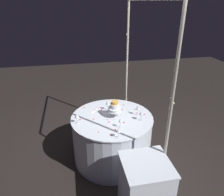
{
  "coord_description": "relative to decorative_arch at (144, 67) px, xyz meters",
  "views": [
    {
      "loc": [
        2.76,
        -0.55,
        2.43
      ],
      "look_at": [
        0.0,
        0.0,
        1.12
      ],
      "focal_mm": 33.42,
      "sensor_mm": 36.0,
      "label": 1
    }
  ],
  "objects": [
    {
      "name": "rose_petal_3",
      "position": [
        -0.28,
        -0.6,
        -0.77
      ],
      "size": [
        0.04,
        0.03,
        0.0
      ],
      "primitive_type": "ellipsoid",
      "rotation": [
        0.0,
        0.0,
        2.96
      ],
      "color": "#E02D47",
      "rests_on": "main_table"
    },
    {
      "name": "decorative_arch",
      "position": [
        0.0,
        0.0,
        0.0
      ],
      "size": [
        1.9,
        0.06,
        2.47
      ],
      "color": "#B7B29E",
      "rests_on": "ground"
    },
    {
      "name": "rose_petal_15",
      "position": [
        -0.23,
        -0.31,
        -0.77
      ],
      "size": [
        0.03,
        0.03,
        0.0
      ],
      "primitive_type": "ellipsoid",
      "rotation": [
        0.0,
        0.0,
        0.87
      ],
      "color": "#E02D47",
      "rests_on": "main_table"
    },
    {
      "name": "main_table",
      "position": [
        -0.0,
        -0.47,
        -1.17
      ],
      "size": [
        1.28,
        1.28,
        0.79
      ],
      "color": "silver",
      "rests_on": "ground"
    },
    {
      "name": "wine_glass_1",
      "position": [
        -0.24,
        -0.49,
        -0.64
      ],
      "size": [
        0.06,
        0.06,
        0.17
      ],
      "color": "silver",
      "rests_on": "main_table"
    },
    {
      "name": "wine_glass_2",
      "position": [
        0.08,
        -1.01,
        -0.65
      ],
      "size": [
        0.06,
        0.06,
        0.16
      ],
      "color": "silver",
      "rests_on": "main_table"
    },
    {
      "name": "wine_glass_4",
      "position": [
        0.31,
        -0.41,
        -0.66
      ],
      "size": [
        0.06,
        0.06,
        0.15
      ],
      "color": "silver",
      "rests_on": "main_table"
    },
    {
      "name": "wine_glass_3",
      "position": [
        0.18,
        -0.06,
        -0.65
      ],
      "size": [
        0.06,
        0.06,
        0.16
      ],
      "color": "silver",
      "rests_on": "main_table"
    },
    {
      "name": "rose_petal_13",
      "position": [
        -0.21,
        -0.25,
        -0.77
      ],
      "size": [
        0.04,
        0.03,
        0.0
      ],
      "primitive_type": "ellipsoid",
      "rotation": [
        0.0,
        0.0,
        0.04
      ],
      "color": "#E02D47",
      "rests_on": "main_table"
    },
    {
      "name": "cake_knife",
      "position": [
        -0.28,
        -0.71,
        -0.77
      ],
      "size": [
        0.26,
        0.18,
        0.01
      ],
      "color": "silver",
      "rests_on": "main_table"
    },
    {
      "name": "rose_petal_5",
      "position": [
        -0.29,
        -0.28,
        -0.77
      ],
      "size": [
        0.04,
        0.04,
        0.0
      ],
      "primitive_type": "ellipsoid",
      "rotation": [
        0.0,
        0.0,
        2.63
      ],
      "color": "#E02D47",
      "rests_on": "main_table"
    },
    {
      "name": "rose_petal_11",
      "position": [
        -0.34,
        -0.64,
        -0.77
      ],
      "size": [
        0.02,
        0.03,
        0.0
      ],
      "primitive_type": "ellipsoid",
      "rotation": [
        0.0,
        0.0,
        4.68
      ],
      "color": "#E02D47",
      "rests_on": "main_table"
    },
    {
      "name": "rose_petal_0",
      "position": [
        -0.04,
        -0.05,
        -0.77
      ],
      "size": [
        0.04,
        0.05,
        0.0
      ],
      "primitive_type": "ellipsoid",
      "rotation": [
        0.0,
        0.0,
        4.1
      ],
      "color": "#E02D47",
      "rests_on": "main_table"
    },
    {
      "name": "rose_petal_14",
      "position": [
        -0.16,
        -0.63,
        -0.77
      ],
      "size": [
        0.02,
        0.03,
        0.0
      ],
      "primitive_type": "ellipsoid",
      "rotation": [
        0.0,
        0.0,
        1.25
      ],
      "color": "#E02D47",
      "rests_on": "main_table"
    },
    {
      "name": "rose_petal_12",
      "position": [
        0.02,
        0.05,
        -0.77
      ],
      "size": [
        0.04,
        0.04,
        0.0
      ],
      "primitive_type": "ellipsoid",
      "rotation": [
        0.0,
        0.0,
        5.99
      ],
      "color": "#E02D47",
      "rests_on": "main_table"
    },
    {
      "name": "rose_petal_17",
      "position": [
        -0.28,
        -0.32,
        -0.77
      ],
      "size": [
        0.03,
        0.04,
        0.0
      ],
      "primitive_type": "ellipsoid",
      "rotation": [
        0.0,
        0.0,
        1.64
      ],
      "color": "#E02D47",
      "rests_on": "main_table"
    },
    {
      "name": "rose_petal_1",
      "position": [
        0.01,
        -0.76,
        -0.77
      ],
      "size": [
        0.04,
        0.04,
        0.0
      ],
      "primitive_type": "ellipsoid",
      "rotation": [
        0.0,
        0.0,
        0.67
      ],
      "color": "#E02D47",
      "rests_on": "main_table"
    },
    {
      "name": "wine_glass_5",
      "position": [
        0.54,
        -0.49,
        -0.67
      ],
      "size": [
        0.06,
        0.06,
        0.14
      ],
      "color": "silver",
      "rests_on": "main_table"
    },
    {
      "name": "rose_petal_9",
      "position": [
        -0.12,
        -0.62,
        -0.77
      ],
      "size": [
        0.03,
        0.03,
        0.0
      ],
      "primitive_type": "ellipsoid",
      "rotation": [
        0.0,
        0.0,
        0.17
      ],
      "color": "#E02D47",
      "rests_on": "main_table"
    },
    {
      "name": "wine_glass_0",
      "position": [
        0.02,
        -0.06,
        -0.64
      ],
      "size": [
        0.06,
        0.06,
        0.18
      ],
      "color": "silver",
      "rests_on": "main_table"
    },
    {
      "name": "tiered_cake",
      "position": [
        -0.01,
        -0.43,
        -0.62
      ],
      "size": [
        0.22,
        0.22,
        0.26
      ],
      "color": "silver",
      "rests_on": "main_table"
    },
    {
      "name": "ground_plane",
      "position": [
        -0.0,
        -0.47,
        -1.56
      ],
      "size": [
        12.0,
        12.0,
        0.0
      ],
      "primitive_type": "plane",
      "color": "black"
    },
    {
      "name": "rose_petal_4",
      "position": [
        0.14,
        -0.54,
        -0.77
      ],
      "size": [
        0.04,
        0.05,
        0.0
      ],
      "primitive_type": "ellipsoid",
      "rotation": [
        0.0,
        0.0,
        5.46
      ],
      "color": "#E02D47",
      "rests_on": "main_table"
    },
    {
      "name": "rose_petal_6",
      "position": [
        -0.41,
        -0.87,
        -0.77
      ],
      "size": [
        0.03,
        0.04,
        0.0
      ],
      "primitive_type": "ellipsoid",
      "rotation": [
        0.0,
        0.0,
        1.8
      ],
      "color": "#E02D47",
      "rests_on": "main_table"
    },
    {
      "name": "side_table",
      "position": [
        1.06,
        -0.28,
        -1.18
      ],
      "size": [
        0.55,
        0.55,
        0.77
      ],
      "color": "silver",
      "rests_on": "ground"
    },
    {
      "name": "rose_petal_7",
      "position": [
        -0.01,
        -0.96,
        -0.77
      ],
      "size": [
        0.04,
        0.04,
        0.0
      ],
      "primitive_type": "ellipsoid",
      "rotation": [
        0.0,
        0.0,
        2.48
      ],
      "color": "#E02D47",
      "rests_on": "main_table"
    },
    {
      "name": "rose_petal_20",
      "position": [
        -0.37,
        -0.19,
        -0.77
      ],
      "size": [
        0.03,
        0.02,
        0.0
      ],
      "primitive_type": "ellipsoid",
      "rotation": [
        0.0,
        0.0,
        6.19
      ],
      "color": "#E02D47",
      "rests_on": "main_table"
    },
    {
      "name": "rose_petal_8",
      "position": [
        0.35,
        -0.49,
        -0.77
      ],
      "size": [
        0.04,
        0.04,
        0.0
      ],
      "primitive_type": "ellipsoid",
      "rotation": [
        0.0,
        0.0,
        3.49
      ],
      "color": "#E02D47",
      "rests_on": "main_table"
    },
    {
      "name": "rose_petal_18",
      "position": [
        0.48,
        -0.58,
        -0.77
      ],
      "size": [
        0.04,
        0.04,
        0.0
      ],
      "primitive_type": "ellipsoid",
      "rotation": [
        0.0,
        0.0,
        0.93
      ],
      "color": "#E02D47",
      "rests_on": "main_table"
    },
    {
      "name": "rose_petal_16",
      "position": [
        0.07,
        -0.55,
        -0.77
      ],
      "size": [
        0.02,
        0.03,
        0.0
      ],
      "primitive_type": "ellipsoid",
      "rotation": [
        0.0,
        0.0,
        1.56
      ],
      "color": "#E02D47",
      "rests_on": "main_table"
    },
    {
      "name": "rose_petal_2",
      "position": [
        0.2,
        -0.33,
        -0.77
      ],
      "size": [
        0.04,
        0.03,
        0.0
      ],
      "primitive_type": "ellipsoid",
      "rotation": [
        0.0,
        0.0,
        0.13
      ],
      "color": "#E02D47",
      "rests_on": "main_table"
    },
    {
      "name": "rose_petal_10",
      "position": [
        -0.18,
        -0.04,
        -0.77
      ],
      "size": [
        0.03,
        0.04,
        0.0
      ],
      "primitive_type": "ellipsoid",
      "rotation": [
        0.0,
        0.0,
        4.86
      ],
      "color": "#E02D47",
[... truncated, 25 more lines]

